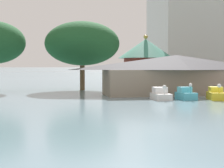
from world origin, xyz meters
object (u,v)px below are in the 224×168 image
(pedal_boat_cyan, at_px, (186,94))
(boathouse, at_px, (177,74))
(shoreline_tree_mid, at_px, (82,44))
(pedal_boat_white, at_px, (161,95))
(pedal_boat_yellow, at_px, (216,94))
(green_roof_pavilion, at_px, (146,60))

(pedal_boat_cyan, height_order, boathouse, boathouse)
(shoreline_tree_mid, bearing_deg, pedal_boat_white, -69.17)
(pedal_boat_yellow, xyz_separation_m, boathouse, (-1.63, 7.11, 1.98))
(pedal_boat_cyan, xyz_separation_m, green_roof_pavilion, (2.22, 22.68, 3.89))
(pedal_boat_white, relative_size, boathouse, 0.15)
(pedal_boat_white, distance_m, boathouse, 7.54)
(pedal_boat_yellow, bearing_deg, pedal_boat_white, -87.52)
(pedal_boat_white, height_order, pedal_boat_yellow, pedal_boat_yellow)
(pedal_boat_white, relative_size, pedal_boat_cyan, 1.15)
(pedal_boat_cyan, distance_m, green_roof_pavilion, 23.12)
(pedal_boat_white, height_order, pedal_boat_cyan, pedal_boat_cyan)
(pedal_boat_white, relative_size, green_roof_pavilion, 0.31)
(boathouse, distance_m, green_roof_pavilion, 16.35)
(green_roof_pavilion, bearing_deg, pedal_boat_white, -102.18)
(boathouse, bearing_deg, pedal_boat_white, -123.61)
(pedal_boat_yellow, height_order, green_roof_pavilion, green_roof_pavilion)
(pedal_boat_cyan, bearing_deg, green_roof_pavilion, 167.56)
(boathouse, bearing_deg, pedal_boat_cyan, -102.54)
(pedal_boat_white, distance_m, green_roof_pavilion, 23.12)
(pedal_boat_yellow, bearing_deg, pedal_boat_cyan, -88.98)
(pedal_boat_yellow, distance_m, shoreline_tree_mid, 22.11)
(pedal_boat_cyan, bearing_deg, boathouse, 160.61)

